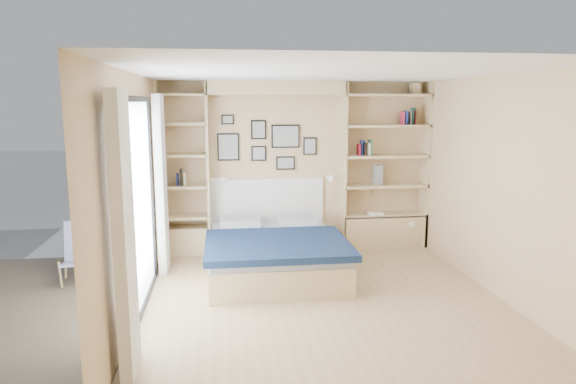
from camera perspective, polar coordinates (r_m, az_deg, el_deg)
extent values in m
plane|color=tan|center=(5.90, 3.94, -11.93)|extent=(4.50, 4.50, 0.00)
plane|color=#D0B583|center=(7.76, 0.80, 2.91)|extent=(4.00, 0.00, 4.00)
plane|color=#D0B583|center=(3.44, 11.58, -6.21)|extent=(4.00, 0.00, 4.00)
plane|color=#D0B583|center=(5.53, -16.67, -0.34)|extent=(0.00, 4.50, 4.50)
plane|color=#D0B583|center=(6.27, 22.31, 0.50)|extent=(0.00, 4.50, 4.50)
plane|color=white|center=(5.49, 4.26, 13.08)|extent=(4.50, 4.50, 0.00)
cube|color=tan|center=(7.51, -8.88, 2.56)|extent=(0.04, 0.35, 2.50)
cube|color=tan|center=(7.72, 6.14, 2.82)|extent=(0.04, 0.35, 2.50)
cube|color=tan|center=(7.49, -1.30, 11.48)|extent=(2.00, 0.35, 0.20)
cube|color=tan|center=(8.11, 14.98, 2.88)|extent=(0.04, 0.35, 2.50)
cube|color=tan|center=(7.56, -14.05, 2.43)|extent=(0.04, 0.35, 2.50)
cube|color=tan|center=(8.07, 10.52, -4.20)|extent=(1.30, 0.35, 0.50)
cube|color=tan|center=(7.73, -11.28, -5.24)|extent=(0.70, 0.35, 0.40)
cube|color=black|center=(5.44, -16.87, 9.87)|extent=(0.04, 2.08, 0.06)
cube|color=black|center=(5.86, -15.78, -12.17)|extent=(0.04, 2.08, 0.06)
cube|color=black|center=(4.57, -18.23, -4.44)|extent=(0.04, 0.06, 2.20)
cube|color=black|center=(6.54, -14.95, -0.06)|extent=(0.04, 0.06, 2.20)
cube|color=silver|center=(5.55, -16.40, -1.66)|extent=(0.01, 2.00, 2.20)
cube|color=white|center=(4.28, -17.77, -4.70)|extent=(0.10, 0.45, 2.30)
cube|color=white|center=(6.80, -13.91, 0.78)|extent=(0.10, 0.45, 2.30)
cube|color=tan|center=(8.02, 10.57, -2.46)|extent=(1.30, 0.35, 0.04)
cube|color=tan|center=(7.94, 10.67, 0.71)|extent=(1.30, 0.35, 0.04)
cube|color=tan|center=(7.88, 10.78, 3.94)|extent=(1.30, 0.35, 0.04)
cube|color=tan|center=(7.85, 10.88, 7.21)|extent=(1.30, 0.35, 0.04)
cube|color=tan|center=(7.84, 10.99, 10.50)|extent=(1.30, 0.35, 0.04)
cube|color=tan|center=(7.65, -11.37, -2.71)|extent=(0.70, 0.35, 0.04)
cube|color=tan|center=(7.56, -11.48, 0.62)|extent=(0.70, 0.35, 0.04)
cube|color=tan|center=(7.50, -11.60, 4.01)|extent=(0.70, 0.35, 0.04)
cube|color=tan|center=(7.47, -11.72, 7.45)|extent=(0.70, 0.35, 0.04)
cube|color=tan|center=(7.47, -11.83, 10.51)|extent=(0.70, 0.35, 0.04)
cube|color=tan|center=(6.73, -1.54, -7.52)|extent=(1.64, 2.05, 0.36)
cube|color=#ABAEBA|center=(6.66, -1.55, -5.64)|extent=(1.60, 2.01, 0.10)
cube|color=#11213E|center=(6.31, -1.23, -5.87)|extent=(1.74, 1.44, 0.08)
cube|color=#ABAEBA|center=(7.31, -5.35, -3.38)|extent=(0.57, 0.41, 0.12)
cube|color=#ABAEBA|center=(7.38, 1.05, -3.21)|extent=(0.57, 0.41, 0.12)
cube|color=white|center=(7.76, -2.47, -1.06)|extent=(1.74, 0.04, 0.70)
cube|color=black|center=(7.62, -6.65, 4.99)|extent=(0.32, 0.02, 0.40)
cube|color=gray|center=(7.61, -6.65, 4.99)|extent=(0.28, 0.01, 0.36)
cube|color=black|center=(7.63, -3.29, 6.93)|extent=(0.22, 0.02, 0.28)
cube|color=gray|center=(7.62, -3.28, 6.92)|extent=(0.18, 0.01, 0.24)
cube|color=black|center=(7.65, -3.26, 4.31)|extent=(0.22, 0.02, 0.22)
cube|color=gray|center=(7.64, -3.25, 4.30)|extent=(0.18, 0.01, 0.18)
cube|color=black|center=(7.67, -0.28, 6.21)|extent=(0.42, 0.02, 0.34)
cube|color=gray|center=(7.66, -0.27, 6.21)|extent=(0.38, 0.01, 0.30)
cube|color=black|center=(7.71, -0.28, 3.24)|extent=(0.28, 0.02, 0.20)
cube|color=gray|center=(7.70, -0.27, 3.23)|extent=(0.24, 0.01, 0.16)
cube|color=black|center=(7.74, 2.45, 5.12)|extent=(0.20, 0.02, 0.26)
cube|color=gray|center=(7.73, 2.47, 5.11)|extent=(0.16, 0.01, 0.22)
cube|color=black|center=(7.60, -6.71, 8.00)|extent=(0.18, 0.02, 0.14)
cube|color=gray|center=(7.59, -6.71, 7.99)|extent=(0.14, 0.01, 0.10)
cylinder|color=silver|center=(7.45, -7.79, 1.52)|extent=(0.20, 0.02, 0.02)
cone|color=white|center=(7.45, -7.02, 1.39)|extent=(0.13, 0.12, 0.15)
cylinder|color=silver|center=(7.63, 5.23, 1.77)|extent=(0.20, 0.02, 0.02)
cone|color=white|center=(7.61, 4.50, 1.61)|extent=(0.13, 0.12, 0.15)
cube|color=maroon|center=(7.74, 7.86, 4.68)|extent=(0.02, 0.15, 0.16)
cube|color=navy|center=(7.75, 8.21, 4.90)|extent=(0.03, 0.15, 0.22)
cube|color=black|center=(7.76, 8.30, 4.84)|extent=(0.03, 0.15, 0.21)
cube|color=tan|center=(7.78, 8.88, 4.75)|extent=(0.04, 0.15, 0.18)
cube|color=#26593F|center=(7.79, 9.12, 4.93)|extent=(0.03, 0.15, 0.23)
cube|color=#B42744|center=(7.91, 12.58, 8.02)|extent=(0.02, 0.15, 0.19)
cube|color=navy|center=(7.93, 12.88, 8.04)|extent=(0.03, 0.15, 0.20)
cube|color=black|center=(7.94, 13.18, 8.01)|extent=(0.03, 0.15, 0.20)
cube|color=#BFB28C|center=(7.95, 13.25, 8.04)|extent=(0.04, 0.15, 0.20)
cube|color=#245A50|center=(7.97, 13.70, 8.19)|extent=(0.03, 0.15, 0.25)
cube|color=#A51E1E|center=(7.97, 13.73, 8.05)|extent=(0.03, 0.15, 0.21)
cube|color=navy|center=(7.55, -12.18, 1.38)|extent=(0.02, 0.15, 0.17)
cube|color=black|center=(7.54, -11.80, 1.64)|extent=(0.03, 0.15, 0.23)
cube|color=tan|center=(7.54, -11.36, 1.47)|extent=(0.03, 0.15, 0.19)
cube|color=tan|center=(7.98, 13.93, 11.06)|extent=(0.13, 0.13, 0.15)
cone|color=tan|center=(7.98, 13.96, 11.89)|extent=(0.20, 0.20, 0.08)
cube|color=slate|center=(7.87, 9.97, 1.91)|extent=(0.12, 0.12, 0.30)
cube|color=white|center=(7.92, 9.67, -2.34)|extent=(0.22, 0.16, 0.03)
cylinder|color=tan|center=(6.68, -23.99, -8.49)|extent=(0.05, 0.13, 0.36)
cylinder|color=tan|center=(6.63, -20.48, -8.38)|extent=(0.05, 0.13, 0.36)
cylinder|color=tan|center=(7.13, -23.50, -6.53)|extent=(0.08, 0.30, 0.60)
cylinder|color=tan|center=(7.09, -20.23, -6.41)|extent=(0.08, 0.30, 0.60)
cube|color=#4045BC|center=(6.80, -22.12, -7.37)|extent=(0.49, 0.56, 0.13)
cube|color=#4045BC|center=(7.09, -21.94, -4.98)|extent=(0.44, 0.26, 0.49)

